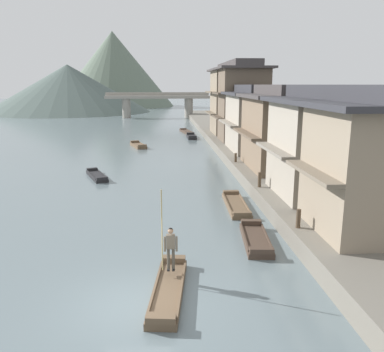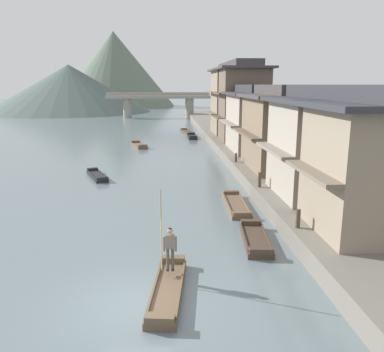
% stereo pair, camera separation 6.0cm
% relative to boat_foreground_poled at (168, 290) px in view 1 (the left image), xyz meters
% --- Properties ---
extents(ground_plane, '(400.00, 400.00, 0.00)m').
position_rel_boat_foreground_poled_xyz_m(ground_plane, '(-1.10, -0.66, -0.15)').
color(ground_plane, slate).
extents(riverbank_right, '(18.00, 110.00, 0.87)m').
position_rel_boat_foreground_poled_xyz_m(riverbank_right, '(14.41, 29.34, 0.28)').
color(riverbank_right, '#6B665B').
rests_on(riverbank_right, ground).
extents(boat_foreground_poled, '(1.51, 4.49, 0.45)m').
position_rel_boat_foreground_poled_xyz_m(boat_foreground_poled, '(0.00, 0.00, 0.00)').
color(boat_foreground_poled, brown).
rests_on(boat_foreground_poled, ground).
extents(boatman_person, '(0.57, 0.26, 3.04)m').
position_rel_boat_foreground_poled_xyz_m(boatman_person, '(0.09, 0.89, 1.31)').
color(boatman_person, black).
rests_on(boatman_person, boat_foreground_poled).
extents(boat_moored_nearest, '(1.24, 4.71, 0.42)m').
position_rel_boat_foreground_poled_xyz_m(boat_moored_nearest, '(4.10, 9.60, -0.01)').
color(boat_moored_nearest, brown).
rests_on(boat_moored_nearest, ground).
extents(boat_moored_second, '(2.19, 3.95, 0.52)m').
position_rel_boat_foreground_poled_xyz_m(boat_moored_second, '(-2.93, 33.20, 0.02)').
color(boat_moored_second, brown).
rests_on(boat_moored_second, ground).
extents(boat_moored_third, '(1.19, 3.78, 0.56)m').
position_rel_boat_foreground_poled_xyz_m(boat_moored_third, '(3.72, 40.37, 0.04)').
color(boat_moored_third, '#232326').
rests_on(boat_moored_third, ground).
extents(boat_moored_far, '(2.24, 3.93, 0.43)m').
position_rel_boat_foreground_poled_xyz_m(boat_moored_far, '(-5.23, 17.85, -0.01)').
color(boat_moored_far, '#232326').
rests_on(boat_moored_far, ground).
extents(boat_midriver_drifting, '(1.44, 3.87, 0.47)m').
position_rel_boat_foreground_poled_xyz_m(boat_midriver_drifting, '(4.03, 4.26, 0.01)').
color(boat_midriver_drifting, '#423328').
rests_on(boat_midriver_drifting, ground).
extents(boat_midriver_upstream, '(1.94, 5.77, 0.37)m').
position_rel_boat_foreground_poled_xyz_m(boat_midriver_upstream, '(3.45, 46.71, -0.03)').
color(boat_midriver_upstream, '#423328').
rests_on(boat_midriver_upstream, ground).
extents(house_waterfront_second, '(6.95, 6.29, 6.14)m').
position_rel_boat_foreground_poled_xyz_m(house_waterfront_second, '(9.26, 9.00, 3.72)').
color(house_waterfront_second, gray).
rests_on(house_waterfront_second, riverbank_right).
extents(house_waterfront_tall, '(6.27, 7.81, 6.14)m').
position_rel_boat_foreground_poled_xyz_m(house_waterfront_tall, '(8.92, 16.52, 3.71)').
color(house_waterfront_tall, '#75604C').
rests_on(house_waterfront_tall, riverbank_right).
extents(house_waterfront_narrow, '(5.70, 8.21, 6.14)m').
position_rel_boat_foreground_poled_xyz_m(house_waterfront_narrow, '(8.63, 24.87, 3.71)').
color(house_waterfront_narrow, gray).
rests_on(house_waterfront_narrow, riverbank_right).
extents(house_waterfront_far, '(6.10, 6.01, 8.74)m').
position_rel_boat_foreground_poled_xyz_m(house_waterfront_far, '(8.82, 31.72, 5.03)').
color(house_waterfront_far, brown).
rests_on(house_waterfront_far, riverbank_right).
extents(house_waterfront_end, '(6.29, 7.48, 8.74)m').
position_rel_boat_foreground_poled_xyz_m(house_waterfront_end, '(8.92, 38.68, 5.01)').
color(house_waterfront_end, '#7F705B').
rests_on(house_waterfront_end, riverbank_right).
extents(mooring_post_dock_near, '(0.20, 0.20, 0.84)m').
position_rel_boat_foreground_poled_xyz_m(mooring_post_dock_near, '(5.76, 3.73, 1.14)').
color(mooring_post_dock_near, '#473828').
rests_on(mooring_post_dock_near, riverbank_right).
extents(mooring_post_dock_mid, '(0.20, 0.20, 0.92)m').
position_rel_boat_foreground_poled_xyz_m(mooring_post_dock_mid, '(5.76, 10.85, 1.18)').
color(mooring_post_dock_mid, '#473828').
rests_on(mooring_post_dock_mid, riverbank_right).
extents(mooring_post_dock_far, '(0.20, 0.20, 0.72)m').
position_rel_boat_foreground_poled_xyz_m(mooring_post_dock_far, '(5.76, 18.97, 1.08)').
color(mooring_post_dock_far, '#473828').
rests_on(mooring_post_dock_far, riverbank_right).
extents(stone_bridge, '(22.24, 2.40, 5.38)m').
position_rel_boat_foreground_poled_xyz_m(stone_bridge, '(-1.10, 74.32, 3.30)').
color(stone_bridge, gray).
rests_on(stone_bridge, ground).
extents(hill_far_west, '(41.82, 41.82, 12.02)m').
position_rel_boat_foreground_poled_xyz_m(hill_far_west, '(-24.26, 94.69, 5.86)').
color(hill_far_west, '#4C5B56').
rests_on(hill_far_west, ground).
extents(hill_far_centre, '(38.82, 38.82, 23.69)m').
position_rel_boat_foreground_poled_xyz_m(hill_far_centre, '(-15.78, 122.75, 11.69)').
color(hill_far_centre, '#5B6B5B').
rests_on(hill_far_centre, ground).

